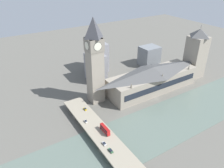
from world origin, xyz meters
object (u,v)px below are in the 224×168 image
(car_northbound_lead, at_px, (85,109))
(car_southbound_mid, at_px, (86,121))
(car_northbound_tail, at_px, (111,151))
(car_southbound_lead, at_px, (104,144))
(victoria_tower, at_px, (196,53))
(road_bridge, at_px, (108,143))
(double_decker_bus_mid, at_px, (105,129))
(parliament_hall, at_px, (153,79))
(clock_tower, at_px, (95,60))

(car_northbound_lead, height_order, car_southbound_mid, car_northbound_lead)
(car_northbound_tail, height_order, car_southbound_lead, car_southbound_lead)
(victoria_tower, xyz_separation_m, road_bridge, (-47.36, 143.76, -23.01))
(road_bridge, relative_size, double_decker_bus_mid, 11.58)
(car_northbound_lead, bearing_deg, car_southbound_lead, 171.27)
(parliament_hall, distance_m, clock_tower, 67.25)
(double_decker_bus_mid, relative_size, car_northbound_tail, 2.39)
(double_decker_bus_mid, distance_m, car_northbound_lead, 33.76)
(car_northbound_lead, bearing_deg, double_decker_bus_mid, -179.84)
(car_northbound_tail, xyz_separation_m, car_southbound_lead, (7.85, 0.47, 0.04))
(parliament_hall, relative_size, car_northbound_lead, 24.15)
(victoria_tower, xyz_separation_m, car_southbound_lead, (-47.80, 147.38, -21.18))
(victoria_tower, distance_m, car_northbound_lead, 142.22)
(parliament_hall, height_order, car_northbound_lead, parliament_hall)
(car_northbound_lead, bearing_deg, car_northbound_tail, 173.08)
(parliament_hall, bearing_deg, victoria_tower, -89.95)
(clock_tower, distance_m, car_northbound_lead, 43.87)
(car_northbound_lead, height_order, car_northbound_tail, car_northbound_lead)
(double_decker_bus_mid, distance_m, car_northbound_tail, 19.58)
(car_southbound_mid, bearing_deg, car_northbound_tail, -179.15)
(double_decker_bus_mid, bearing_deg, road_bridge, 162.08)
(car_northbound_tail, bearing_deg, clock_tower, -20.63)
(clock_tower, xyz_separation_m, car_northbound_tail, (-68.45, 25.77, -35.82))
(car_southbound_lead, bearing_deg, road_bridge, -83.10)
(car_southbound_lead, xyz_separation_m, car_southbound_mid, (28.89, 0.07, -0.00))
(car_northbound_lead, relative_size, car_southbound_lead, 1.02)
(road_bridge, xyz_separation_m, car_southbound_lead, (-0.44, 3.62, 1.83))
(parliament_hall, bearing_deg, car_northbound_lead, 92.56)
(road_bridge, xyz_separation_m, car_northbound_tail, (-8.29, 3.15, 1.79))
(victoria_tower, distance_m, road_bridge, 153.10)
(car_southbound_mid, bearing_deg, victoria_tower, -82.69)
(clock_tower, relative_size, victoria_tower, 1.33)
(victoria_tower, xyz_separation_m, car_northbound_tail, (-55.64, 146.90, -21.22))
(road_bridge, bearing_deg, car_northbound_tail, 159.21)
(car_southbound_lead, bearing_deg, car_northbound_lead, -8.73)
(parliament_hall, relative_size, road_bridge, 0.76)
(car_southbound_lead, bearing_deg, car_southbound_mid, 0.14)
(parliament_hall, bearing_deg, road_bridge, 120.07)
(car_northbound_lead, bearing_deg, clock_tower, -49.91)
(car_northbound_lead, bearing_deg, car_southbound_mid, 155.90)
(parliament_hall, xyz_separation_m, car_northbound_lead, (-3.51, 78.52, -6.28))
(victoria_tower, bearing_deg, road_bridge, 108.23)
(clock_tower, bearing_deg, car_southbound_lead, 156.59)
(parliament_hall, xyz_separation_m, victoria_tower, (0.06, -62.07, 14.88))
(parliament_hall, bearing_deg, car_southbound_lead, 119.23)
(car_northbound_lead, xyz_separation_m, car_southbound_mid, (-15.34, 6.86, -0.02))
(parliament_hall, relative_size, victoria_tower, 1.64)
(road_bridge, xyz_separation_m, double_decker_bus_mid, (10.09, -3.26, 3.89))
(victoria_tower, bearing_deg, car_southbound_lead, 107.97)
(car_northbound_tail, bearing_deg, double_decker_bus_mid, -19.23)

